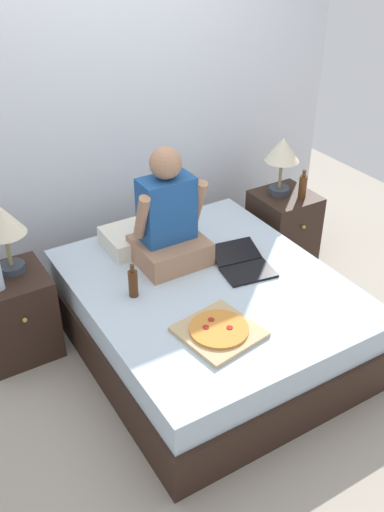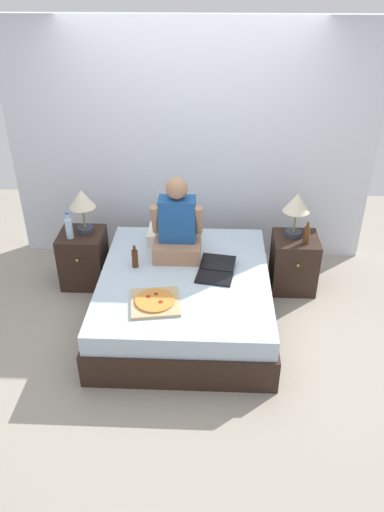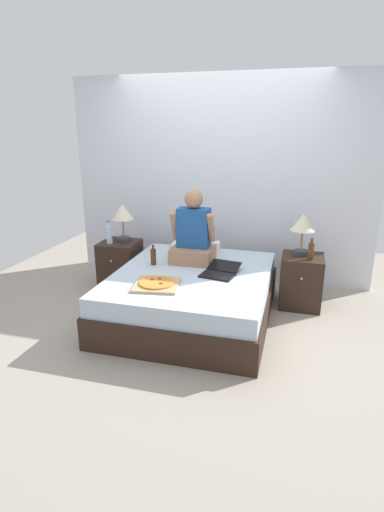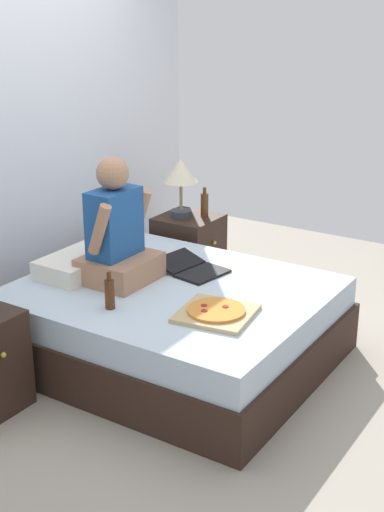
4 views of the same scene
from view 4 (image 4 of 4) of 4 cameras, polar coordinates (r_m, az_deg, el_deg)
name	(u,v)px [view 4 (image 4 of 4)]	position (r m, az deg, el deg)	size (l,w,h in m)	color
ground_plane	(174,358)	(4.58, -1.46, -8.14)	(5.79, 5.79, 0.00)	#9E9384
wall_back	(14,142)	(4.96, -14.07, 8.83)	(3.79, 0.12, 2.50)	silver
bed	(174,323)	(4.47, -1.48, -5.41)	(1.57, 1.84, 0.49)	black
nightstand_right	(189,251)	(5.58, -0.26, 0.38)	(0.44, 0.47, 0.57)	black
lamp_on_right_nightstand	(181,175)	(5.41, -0.90, 6.50)	(0.26, 0.26, 0.45)	#333842
beer_bottle	(205,204)	(5.47, 1.01, 4.16)	(0.06, 0.06, 0.23)	#512D14
pillow	(78,264)	(4.62, -9.07, -0.66)	(0.52, 0.34, 0.12)	silver
person_seated	(117,236)	(4.41, -6.03, 1.60)	(0.47, 0.40, 0.78)	#A37556
laptop	(195,269)	(4.59, 0.21, -1.06)	(0.38, 0.46, 0.07)	black
pizza_box	(216,312)	(3.98, 1.94, -4.54)	(0.46, 0.46, 0.05)	tan
beer_bottle_on_bed	(110,293)	(4.07, -6.61, -3.00)	(0.06, 0.06, 0.22)	#4C2811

